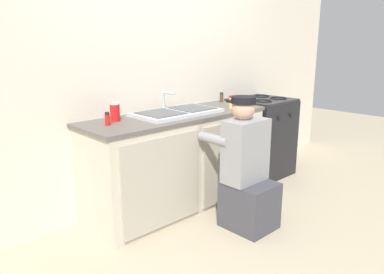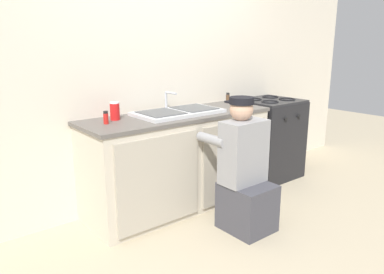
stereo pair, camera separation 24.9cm
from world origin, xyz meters
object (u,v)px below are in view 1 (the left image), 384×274
at_px(spice_bottle_pepper, 222,97).
at_px(condiment_jar, 232,102).
at_px(stove_range, 260,137).
at_px(plumber_person, 247,174).
at_px(spice_bottle_red, 107,119).
at_px(sink_double_basin, 177,112).
at_px(soda_cup_red, 115,112).
at_px(cell_phone, 241,106).

bearing_deg(spice_bottle_pepper, condiment_jar, -123.43).
xyz_separation_m(stove_range, plumber_person, (-1.14, -0.71, 0.01)).
height_order(stove_range, spice_bottle_red, spice_bottle_red).
xyz_separation_m(sink_double_basin, condiment_jar, (0.58, -0.16, 0.05)).
bearing_deg(sink_double_basin, stove_range, -0.10).
xyz_separation_m(sink_double_basin, soda_cup_red, (-0.57, 0.12, 0.06)).
height_order(stove_range, soda_cup_red, soda_cup_red).
xyz_separation_m(condiment_jar, soda_cup_red, (-1.16, 0.28, 0.01)).
bearing_deg(stove_range, plumber_person, -148.29).
relative_size(plumber_person, spice_bottle_red, 10.52).
distance_m(spice_bottle_red, condiment_jar, 1.30).
bearing_deg(spice_bottle_pepper, sink_double_basin, -166.64).
height_order(stove_range, condiment_jar, condiment_jar).
bearing_deg(sink_double_basin, plumber_person, -78.32).
bearing_deg(plumber_person, condiment_jar, 51.35).
xyz_separation_m(sink_double_basin, spice_bottle_red, (-0.71, 0.02, 0.03)).
relative_size(soda_cup_red, cell_phone, 1.09).
xyz_separation_m(sink_double_basin, stove_range, (1.29, -0.00, -0.46)).
bearing_deg(soda_cup_red, cell_phone, -11.28).
bearing_deg(soda_cup_red, sink_double_basin, -11.40).
relative_size(spice_bottle_pepper, cell_phone, 0.75).
distance_m(sink_double_basin, stove_range, 1.37).
relative_size(plumber_person, soda_cup_red, 7.26).
distance_m(sink_double_basin, cell_phone, 0.75).
bearing_deg(soda_cup_red, condiment_jar, -13.54).
bearing_deg(condiment_jar, stove_range, 12.81).
relative_size(plumber_person, spice_bottle_pepper, 10.52).
xyz_separation_m(spice_bottle_red, soda_cup_red, (0.13, 0.10, 0.02)).
bearing_deg(sink_double_basin, condiment_jar, -15.60).
relative_size(stove_range, spice_bottle_pepper, 8.69).
xyz_separation_m(spice_bottle_pepper, cell_phone, (-0.08, -0.34, -0.04)).
height_order(plumber_person, spice_bottle_pepper, plumber_person).
height_order(spice_bottle_pepper, soda_cup_red, soda_cup_red).
bearing_deg(spice_bottle_pepper, spice_bottle_red, -173.36).
height_order(plumber_person, condiment_jar, plumber_person).
distance_m(stove_range, spice_bottle_pepper, 0.71).
height_order(soda_cup_red, cell_phone, soda_cup_red).
height_order(stove_range, spice_bottle_pepper, spice_bottle_pepper).
xyz_separation_m(stove_range, soda_cup_red, (-1.86, 0.12, 0.51)).
distance_m(stove_range, condiment_jar, 0.88).
bearing_deg(plumber_person, soda_cup_red, 131.16).
relative_size(sink_double_basin, cell_phone, 5.71).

